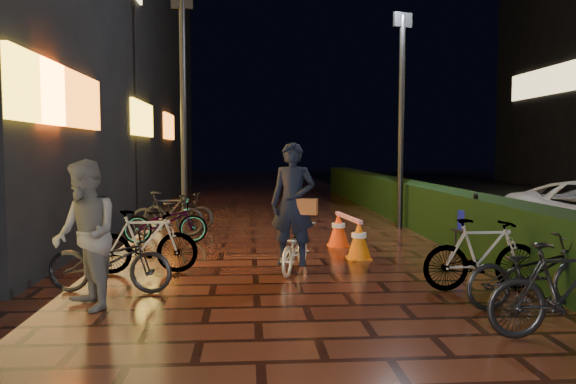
{
  "coord_description": "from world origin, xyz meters",
  "views": [
    {
      "loc": [
        -0.65,
        -6.28,
        1.8
      ],
      "look_at": [
        -0.0,
        2.83,
        1.1
      ],
      "focal_mm": 35.0,
      "sensor_mm": 36.0,
      "label": 1
    }
  ],
  "objects": [
    {
      "name": "ground",
      "position": [
        0.0,
        0.0,
        0.0
      ],
      "size": [
        80.0,
        80.0,
        0.0
      ],
      "primitive_type": "plane",
      "color": "#381911",
      "rests_on": "ground"
    },
    {
      "name": "cyclist",
      "position": [
        0.01,
        1.8,
        0.71
      ],
      "size": [
        0.87,
        1.4,
        1.9
      ],
      "color": "silver",
      "rests_on": "ground"
    },
    {
      "name": "lamp_post_sf",
      "position": [
        -2.22,
        7.68,
        3.05
      ],
      "size": [
        0.53,
        0.16,
        5.55
      ],
      "color": "black",
      "rests_on": "ground"
    },
    {
      "name": "parked_bikes_hedge",
      "position": [
        2.4,
        -0.31,
        0.44
      ],
      "size": [
        1.8,
        2.28,
        0.92
      ],
      "color": "black",
      "rests_on": "ground"
    },
    {
      "name": "lamp_post_hedge",
      "position": [
        2.79,
        6.17,
        2.65
      ],
      "size": [
        0.46,
        0.21,
        4.82
      ],
      "color": "black",
      "rests_on": "ground"
    },
    {
      "name": "bystander_person",
      "position": [
        -2.47,
        0.06,
        0.85
      ],
      "size": [
        0.99,
        1.04,
        1.69
      ],
      "primitive_type": "imported",
      "rotation": [
        0.0,
        0.0,
        -0.99
      ],
      "color": "#525254",
      "rests_on": "ground"
    },
    {
      "name": "hedge",
      "position": [
        3.3,
        8.0,
        0.5
      ],
      "size": [
        0.7,
        20.0,
        1.0
      ],
      "primitive_type": "cube",
      "color": "black",
      "rests_on": "ground"
    },
    {
      "name": "parked_bikes_storefront",
      "position": [
        -2.26,
        3.77,
        0.43
      ],
      "size": [
        1.82,
        6.27,
        0.92
      ],
      "color": "black",
      "rests_on": "ground"
    },
    {
      "name": "cart_assembly",
      "position": [
        3.14,
        2.82,
        0.56
      ],
      "size": [
        0.7,
        0.75,
        1.1
      ],
      "color": "black",
      "rests_on": "ground"
    },
    {
      "name": "traffic_barrier",
      "position": [
        1.08,
        3.31,
        0.32
      ],
      "size": [
        0.55,
        1.6,
        0.65
      ],
      "color": "orange",
      "rests_on": "ground"
    }
  ]
}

